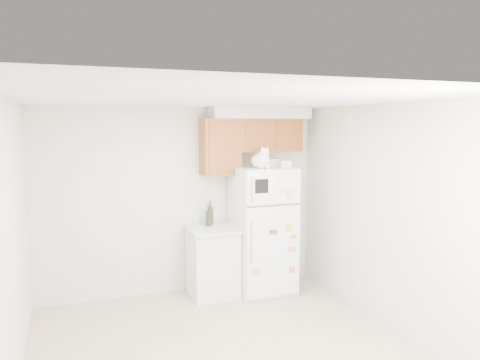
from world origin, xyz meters
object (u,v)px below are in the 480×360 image
bottle_green (208,215)px  cat (262,160)px  refrigerator (263,230)px  base_counter (213,261)px  storage_box_back (273,162)px  bottle_amber (210,213)px  storage_box_front (285,164)px

bottle_green → cat: bearing=-26.3°
refrigerator → base_counter: size_ratio=1.85×
storage_box_back → bottle_amber: 1.11m
refrigerator → bottle_green: size_ratio=6.01×
base_counter → bottle_amber: 0.65m
storage_box_front → cat: bearing=-171.8°
base_counter → storage_box_back: 1.58m
base_counter → bottle_green: bottle_green is taller
storage_box_back → storage_box_front: bearing=-58.1°
cat → storage_box_front: size_ratio=2.79×
refrigerator → storage_box_back: bearing=37.6°
refrigerator → storage_box_back: 0.94m
storage_box_back → cat: bearing=-115.2°
refrigerator → storage_box_front: storage_box_front is taller
cat → bottle_green: size_ratio=1.48×
base_counter → storage_box_front: bearing=-9.0°
cat → refrigerator: bearing=59.1°
base_counter → storage_box_front: size_ratio=6.13×
bottle_green → bottle_amber: bottle_amber is taller
base_counter → bottle_green: (-0.02, 0.11, 0.60)m
refrigerator → cat: (-0.08, -0.13, 0.96)m
refrigerator → base_counter: refrigerator is taller
storage_box_front → bottle_green: bearing=165.3°
cat → storage_box_front: 0.37m
base_counter → storage_box_back: bearing=6.2°
cat → bottle_green: bearing=153.7°
storage_box_front → bottle_green: (-0.99, 0.27, -0.68)m
storage_box_front → bottle_amber: size_ratio=0.45×
storage_box_back → bottle_amber: (-0.89, 0.07, -0.66)m
bottle_green → bottle_amber: 0.08m
cat → storage_box_back: cat is taller
bottle_amber → base_counter: bearing=-98.6°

